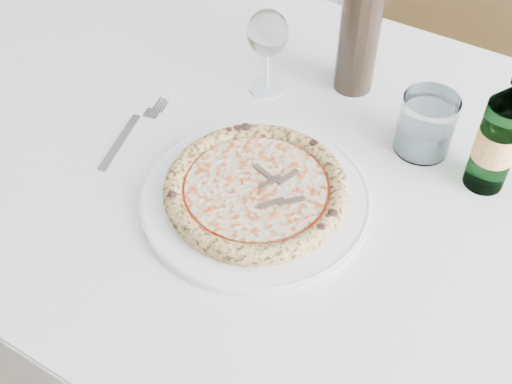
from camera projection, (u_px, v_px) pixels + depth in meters
floor at (201, 338)px, 1.67m from camera, size 5.00×6.00×0.02m
dining_table at (287, 195)px, 1.08m from camera, size 1.59×0.94×0.76m
chair_far at (438, 51)px, 1.61m from camera, size 0.50×0.50×0.93m
plate at (256, 197)px, 0.96m from camera, size 0.35×0.35×0.02m
pizza at (256, 189)px, 0.95m from camera, size 0.27×0.27×0.03m
fork at (130, 133)px, 1.07m from camera, size 0.05×0.20×0.00m
wine_glass at (268, 35)px, 1.07m from camera, size 0.07×0.07×0.16m
tumbler at (425, 128)px, 1.02m from camera, size 0.09×0.09×0.10m
beer_bottle at (499, 136)px, 0.92m from camera, size 0.06×0.06×0.24m
wine_bottle at (360, 28)px, 1.07m from camera, size 0.07×0.07×0.28m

